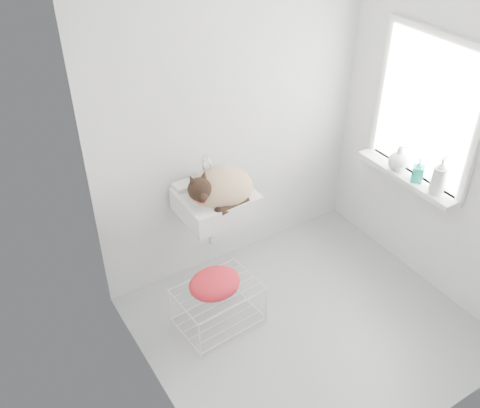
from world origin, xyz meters
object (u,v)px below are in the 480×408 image
wire_rack (218,308)px  bottle_b (416,181)px  bottle_a (435,193)px  sink (216,193)px  bottle_c (397,169)px  cat (218,189)px

wire_rack → bottle_b: 1.69m
wire_rack → bottle_a: size_ratio=2.37×
bottle_a → bottle_b: size_ratio=1.33×
sink → bottle_b: bearing=-25.9°
sink → wire_rack: 0.82m
bottle_b → bottle_a: bearing=-90.0°
sink → bottle_a: 1.54m
sink → bottle_c: 1.38m
sink → cat: 0.05m
wire_rack → bottle_c: (1.52, -0.07, 0.70)m
cat → bottle_b: (1.29, -0.62, -0.04)m
sink → cat: (0.01, -0.02, 0.04)m
cat → bottle_b: 1.43m
cat → wire_rack: cat is taller
bottle_a → bottle_b: bottle_a is taller
wire_rack → bottle_b: bottle_b is taller
sink → bottle_c: sink is taller
sink → bottle_a: bearing=-32.0°
bottle_b → bottle_c: 0.19m
bottle_c → sink: bearing=161.3°
sink → cat: size_ratio=0.99×
bottle_b → wire_rack: bearing=170.1°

